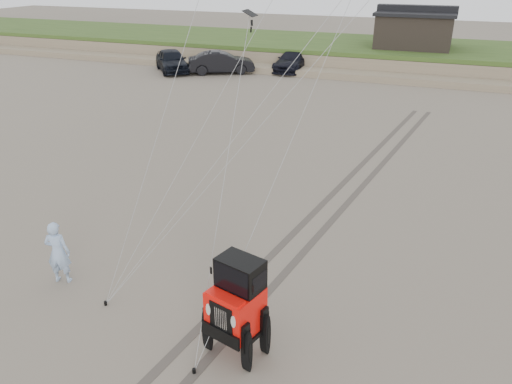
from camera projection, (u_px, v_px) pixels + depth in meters
ground at (176, 329)px, 12.29m from camera, size 160.00×160.00×0.00m
dune_ridge at (388, 56)px, 43.71m from camera, size 160.00×14.25×1.73m
cabin at (415, 28)px, 41.62m from camera, size 6.40×5.40×3.35m
truck_a at (172, 60)px, 41.06m from camera, size 5.06×5.44×1.81m
truck_b at (221, 62)px, 40.40m from camera, size 5.55×4.16×1.75m
truck_c at (293, 61)px, 41.45m from camera, size 2.27×5.55×1.61m
jeep at (236, 318)px, 11.20m from camera, size 3.52×5.58×1.93m
man at (58, 252)px, 13.79m from camera, size 0.78×0.62×1.87m
stake_main at (106, 303)px, 13.13m from camera, size 0.08×0.08×0.12m
stake_aux at (194, 371)px, 10.96m from camera, size 0.08×0.08×0.12m
tire_tracks at (331, 207)px, 18.41m from camera, size 5.22×29.74×0.01m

